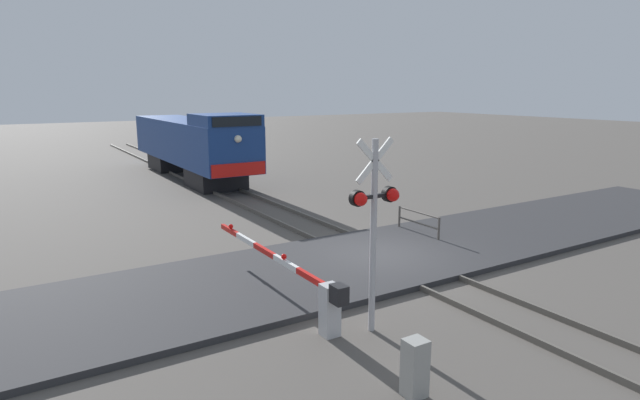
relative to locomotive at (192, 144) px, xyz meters
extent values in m
plane|color=#514C47|center=(0.00, -18.00, -2.06)|extent=(160.00, 160.00, 0.00)
cube|color=#59544C|center=(-0.72, -18.00, -1.98)|extent=(0.08, 80.00, 0.15)
cube|color=#59544C|center=(0.72, -18.00, -1.98)|extent=(0.08, 80.00, 0.15)
cube|color=#2D2D30|center=(0.00, -18.00, -1.98)|extent=(36.00, 5.30, 0.16)
cube|color=black|center=(0.00, -3.68, -1.53)|extent=(2.50, 3.20, 1.05)
cube|color=black|center=(0.00, 4.19, -1.53)|extent=(2.50, 3.20, 1.05)
cube|color=navy|center=(0.00, 0.25, 0.17)|extent=(2.94, 14.31, 2.37)
cube|color=navy|center=(0.00, -5.35, 1.64)|extent=(2.88, 3.10, 0.58)
cube|color=black|center=(0.00, -6.93, 1.64)|extent=(2.50, 0.06, 0.46)
cube|color=red|center=(0.00, -6.94, -0.66)|extent=(2.79, 0.08, 0.64)
sphere|color=#F2EACC|center=(0.00, -6.95, 0.82)|extent=(0.36, 0.36, 0.36)
cylinder|color=#ADADB2|center=(-3.25, -21.82, 0.05)|extent=(0.14, 0.14, 4.22)
cube|color=white|center=(-3.25, -21.82, 1.71)|extent=(0.95, 0.04, 0.95)
cube|color=white|center=(-3.25, -21.82, 1.71)|extent=(0.95, 0.04, 0.95)
cube|color=black|center=(-3.25, -21.82, 0.96)|extent=(1.04, 0.08, 0.08)
sphere|color=red|center=(-3.67, -21.92, 0.96)|extent=(0.28, 0.28, 0.28)
sphere|color=red|center=(-2.83, -21.92, 0.96)|extent=(0.28, 0.28, 0.28)
cylinder|color=black|center=(-3.67, -21.80, 0.96)|extent=(0.34, 0.14, 0.34)
cylinder|color=black|center=(-2.83, -21.80, 0.96)|extent=(0.34, 0.14, 0.34)
cube|color=silver|center=(-4.16, -21.55, -1.48)|extent=(0.36, 0.36, 1.16)
cube|color=black|center=(-4.16, -21.90, -1.00)|extent=(0.28, 0.36, 0.40)
cube|color=red|center=(-4.16, -20.75, -1.00)|extent=(0.10, 1.19, 0.14)
cube|color=white|center=(-4.16, -19.56, -1.00)|extent=(0.10, 1.19, 0.14)
cube|color=red|center=(-4.16, -18.37, -1.00)|extent=(0.10, 1.19, 0.14)
cube|color=white|center=(-4.16, -17.19, -1.00)|extent=(0.10, 1.19, 0.14)
cube|color=red|center=(-4.16, -16.00, -1.00)|extent=(0.10, 1.19, 0.14)
sphere|color=red|center=(-4.16, -19.47, -0.86)|extent=(0.14, 0.14, 0.14)
sphere|color=red|center=(-4.16, -16.08, -0.86)|extent=(0.14, 0.14, 0.14)
cube|color=#999993|center=(-4.15, -24.23, -1.54)|extent=(0.38, 0.35, 1.04)
cylinder|color=#4C4742|center=(2.69, -17.77, -1.58)|extent=(0.08, 0.08, 0.95)
cylinder|color=#4C4742|center=(2.69, -15.71, -1.58)|extent=(0.08, 0.08, 0.95)
cylinder|color=#4C4742|center=(2.69, -16.74, -1.15)|extent=(0.06, 2.07, 0.06)
cylinder|color=#4C4742|center=(2.69, -16.74, -1.54)|extent=(0.06, 2.07, 0.06)
camera|label=1|loc=(-9.84, -30.36, 3.15)|focal=29.47mm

